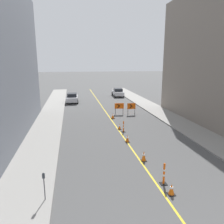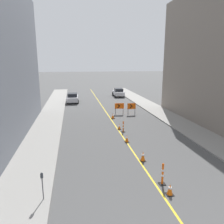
{
  "view_description": "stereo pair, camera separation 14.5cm",
  "coord_description": "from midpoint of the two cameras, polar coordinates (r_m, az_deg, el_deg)",
  "views": [
    {
      "loc": [
        -4.48,
        -1.77,
        6.72
      ],
      "look_at": [
        0.04,
        22.51,
        1.0
      ],
      "focal_mm": 35.0,
      "sensor_mm": 36.0,
      "label": 1
    },
    {
      "loc": [
        -4.34,
        -1.79,
        6.72
      ],
      "look_at": [
        0.04,
        22.51,
        1.0
      ],
      "focal_mm": 35.0,
      "sensor_mm": 36.0,
      "label": 2
    }
  ],
  "objects": [
    {
      "name": "traffic_cone_fifth",
      "position": [
        22.18,
        1.78,
        -3.86
      ],
      "size": [
        0.33,
        0.33,
        0.56
      ],
      "color": "black",
      "rests_on": "ground_plane"
    },
    {
      "name": "parked_car_curb_mid",
      "position": [
        43.29,
        1.44,
        5.17
      ],
      "size": [
        1.95,
        4.36,
        1.59
      ],
      "rotation": [
        0.0,
        0.0,
        -0.04
      ],
      "color": "#B7B7BC",
      "rests_on": "ground_plane"
    },
    {
      "name": "sidewalk_left",
      "position": [
        28.93,
        -15.75,
        -0.77
      ],
      "size": [
        3.11,
        52.47,
        0.12
      ],
      "color": "gray",
      "rests_on": "ground_plane"
    },
    {
      "name": "lane_stripe",
      "position": [
        29.15,
        -1.56,
        -0.29
      ],
      "size": [
        0.12,
        52.47,
        0.01
      ],
      "color": "gold",
      "rests_on": "ground_plane"
    },
    {
      "name": "sidewalk_right",
      "position": [
        31.04,
        11.64,
        0.38
      ],
      "size": [
        3.11,
        52.47,
        0.12
      ],
      "color": "gray",
      "rests_on": "ground_plane"
    },
    {
      "name": "parking_meter_near_curb",
      "position": [
        11.5,
        -17.74,
        -16.76
      ],
      "size": [
        0.12,
        0.11,
        1.43
      ],
      "color": "#4C4C51",
      "rests_on": "sidewalk_left"
    },
    {
      "name": "traffic_cone_fourth",
      "position": [
        18.79,
        3.81,
        -6.92
      ],
      "size": [
        0.36,
        0.36,
        0.63
      ],
      "color": "black",
      "rests_on": "ground_plane"
    },
    {
      "name": "arrow_barricade_primary",
      "position": [
        28.4,
        1.75,
        1.48
      ],
      "size": [
        1.2,
        0.17,
        1.45
      ],
      "rotation": [
        0.0,
        0.0,
        -0.09
      ],
      "color": "#EF560C",
      "rests_on": "ground_plane"
    },
    {
      "name": "traffic_cone_farthest",
      "position": [
        26.31,
        0.05,
        -1.02
      ],
      "size": [
        0.45,
        0.45,
        0.66
      ],
      "color": "black",
      "rests_on": "ground_plane"
    },
    {
      "name": "parked_car_curb_near",
      "position": [
        37.24,
        -10.48,
        3.67
      ],
      "size": [
        1.95,
        4.36,
        1.59
      ],
      "rotation": [
        0.0,
        0.0,
        -0.03
      ],
      "color": "#B7B7BC",
      "rests_on": "ground_plane"
    },
    {
      "name": "arrow_barricade_secondary",
      "position": [
        28.31,
        4.95,
        1.43
      ],
      "size": [
        1.1,
        0.09,
        1.49
      ],
      "rotation": [
        0.0,
        0.0,
        0.01
      ],
      "color": "#EF560C",
      "rests_on": "ground_plane"
    },
    {
      "name": "delineator_post_front",
      "position": [
        12.95,
        13.08,
        -15.74
      ],
      "size": [
        0.36,
        0.36,
        1.27
      ],
      "color": "black",
      "rests_on": "ground_plane"
    },
    {
      "name": "traffic_cone_second",
      "position": [
        12.29,
        14.94,
        -18.9
      ],
      "size": [
        0.38,
        0.38,
        0.61
      ],
      "color": "black",
      "rests_on": "ground_plane"
    },
    {
      "name": "delineator_post_rear",
      "position": [
        21.33,
        2.82,
        -4.02
      ],
      "size": [
        0.35,
        0.35,
        1.09
      ],
      "color": "black",
      "rests_on": "ground_plane"
    },
    {
      "name": "traffic_cone_third",
      "position": [
        15.5,
        8.04,
        -11.32
      ],
      "size": [
        0.38,
        0.38,
        0.72
      ],
      "color": "black",
      "rests_on": "ground_plane"
    }
  ]
}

